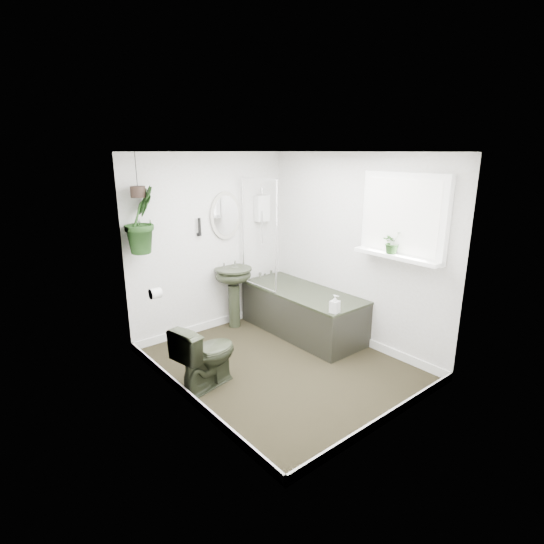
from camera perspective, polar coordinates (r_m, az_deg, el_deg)
floor at (r=4.87m, az=1.15°, el=-12.46°), size 2.30×2.80×0.02m
ceiling at (r=4.28m, az=1.33°, el=15.99°), size 2.30×2.80×0.02m
wall_back at (r=5.55m, az=-8.30°, el=3.77°), size 2.30×0.02×2.30m
wall_front at (r=3.54m, az=16.30°, el=-3.83°), size 2.30×0.02×2.30m
wall_left at (r=3.81m, az=-12.14°, el=-2.09°), size 0.02×2.80×2.30m
wall_right at (r=5.24m, az=10.92°, el=2.92°), size 0.02×2.80×2.30m
skirting at (r=4.84m, az=1.15°, el=-11.84°), size 2.30×2.80×0.10m
bathtub at (r=5.57m, az=4.10°, el=-5.32°), size 0.72×1.72×0.58m
bath_screen at (r=5.44m, az=-1.80°, el=5.08°), size 0.04×0.72×1.40m
shower_box at (r=5.87m, az=-1.35°, el=8.56°), size 0.20×0.10×0.35m
oval_mirror at (r=5.57m, az=-6.23°, el=7.55°), size 0.46×0.03×0.62m
wall_sconce at (r=5.38m, az=-9.72°, el=6.02°), size 0.04×0.04×0.22m
toilet_roll_holder at (r=4.52m, az=-15.41°, el=-2.78°), size 0.11×0.11×0.11m
window_recess at (r=4.69m, az=17.28°, el=7.19°), size 0.08×1.00×0.90m
window_sill at (r=4.71m, az=16.39°, el=2.07°), size 0.18×1.00×0.04m
window_blinds at (r=4.65m, az=16.97°, el=7.15°), size 0.01×0.86×0.76m
toilet at (r=4.38m, az=-8.81°, el=-10.92°), size 0.73×0.51×0.68m
pedestal_sink at (r=5.72m, az=-5.12°, el=-3.42°), size 0.51×0.44×0.83m
sill_plant at (r=4.70m, az=15.87°, el=3.88°), size 0.24×0.21×0.24m
hanging_plant at (r=4.91m, az=-17.28°, el=6.68°), size 0.52×0.51×0.73m
soap_bottle at (r=4.74m, az=8.44°, el=-4.27°), size 0.11×0.11×0.21m
hanging_pot at (r=4.87m, az=-17.58°, el=10.24°), size 0.16×0.16×0.12m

